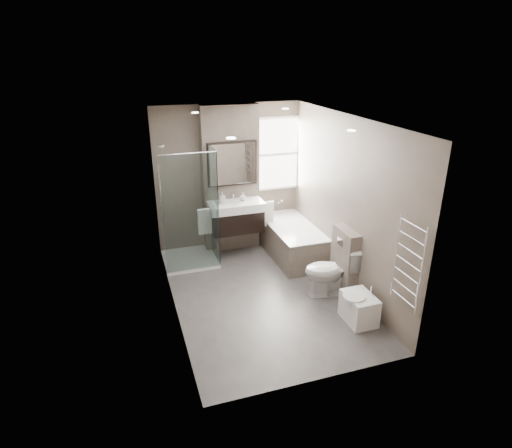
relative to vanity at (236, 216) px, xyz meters
name	(u,v)px	position (x,y,z in m)	size (l,w,h in m)	color
room	(263,214)	(0.00, -1.43, 0.56)	(2.70, 3.90, 2.70)	#4C4846
vanity_pier	(230,180)	(0.00, 0.35, 0.56)	(1.00, 0.25, 2.60)	#655A50
vanity	(236,216)	(0.00, 0.00, 0.00)	(0.95, 0.47, 0.66)	black
mirror_cabinet	(232,164)	(0.00, 0.19, 0.89)	(0.86, 0.08, 0.76)	black
towel_left	(205,222)	(-0.56, -0.02, -0.02)	(0.24, 0.06, 0.44)	silver
towel_right	(267,214)	(0.56, -0.02, -0.02)	(0.24, 0.06, 0.44)	silver
shower_enclosure	(195,236)	(-0.75, -0.08, -0.25)	(0.90, 0.90, 2.00)	white
bathtub	(292,239)	(0.92, -0.33, -0.43)	(0.75, 1.60, 0.57)	#655A50
window	(276,154)	(0.90, 0.45, 0.93)	(0.98, 0.06, 1.33)	white
toilet	(331,271)	(0.97, -1.71, -0.35)	(0.44, 0.76, 0.78)	white
cistern_box	(344,261)	(1.21, -1.68, -0.24)	(0.19, 0.55, 1.00)	#655A50
bidet	(359,308)	(1.01, -2.47, -0.53)	(0.43, 0.49, 0.52)	white
towel_radiator	(408,263)	(1.25, -3.03, 0.38)	(0.03, 0.49, 1.10)	silver
soap_bottle_a	(222,198)	(-0.23, 0.02, 0.36)	(0.09, 0.09, 0.19)	white
soap_bottle_b	(243,197)	(0.14, 0.05, 0.33)	(0.11, 0.11, 0.14)	white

